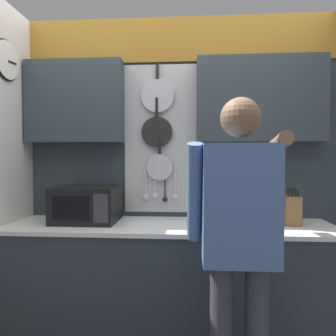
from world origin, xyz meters
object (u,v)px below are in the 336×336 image
Objects in this scene: microwave at (87,204)px; person at (239,229)px; knife_block at (291,210)px; utensil_crock at (264,213)px.

microwave is 1.21m from person.
knife_block is 0.85× the size of utensil_crock.
person is (1.03, -0.63, -0.02)m from microwave.
knife_block is at bearing -0.05° from utensil_crock.
person is (-0.28, -0.63, 0.03)m from utensil_crock.
person is at bearing -114.22° from utensil_crock.
person is at bearing -31.60° from microwave.
knife_block is at bearing 53.27° from person.
microwave is at bearing 148.40° from person.
microwave is at bearing -179.96° from knife_block.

